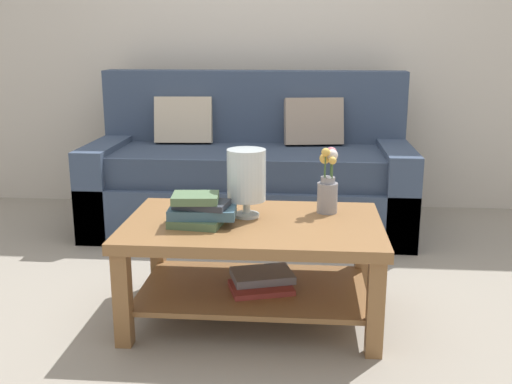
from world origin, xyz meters
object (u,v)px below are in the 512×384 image
at_px(glass_hurricane_vase, 246,177).
at_px(flower_pitcher, 328,185).
at_px(couch, 250,175).
at_px(coffee_table, 254,249).
at_px(book_stack_main, 200,211).

bearing_deg(glass_hurricane_vase, flower_pitcher, 14.99).
bearing_deg(glass_hurricane_vase, couch, 94.63).
height_order(glass_hurricane_vase, flower_pitcher, glass_hurricane_vase).
xyz_separation_m(coffee_table, flower_pitcher, (0.34, 0.18, 0.27)).
distance_m(couch, flower_pitcher, 1.36).
height_order(book_stack_main, glass_hurricane_vase, glass_hurricane_vase).
bearing_deg(flower_pitcher, glass_hurricane_vase, -165.01).
distance_m(couch, coffee_table, 1.43).
relative_size(coffee_table, glass_hurricane_vase, 3.66).
xyz_separation_m(couch, glass_hurricane_vase, (0.11, -1.35, 0.30)).
xyz_separation_m(coffee_table, glass_hurricane_vase, (-0.04, 0.07, 0.33)).
height_order(couch, book_stack_main, couch).
distance_m(glass_hurricane_vase, flower_pitcher, 0.39).
xyz_separation_m(glass_hurricane_vase, flower_pitcher, (0.38, 0.10, -0.06)).
bearing_deg(flower_pitcher, book_stack_main, -157.18).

